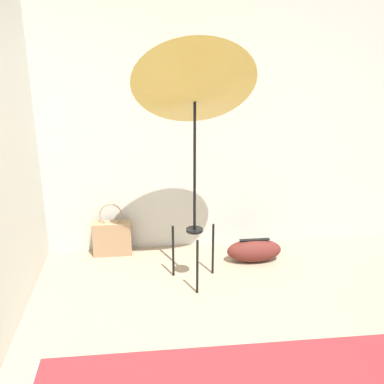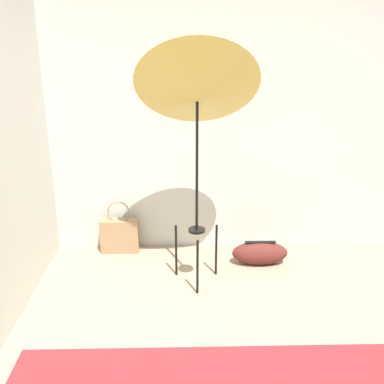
# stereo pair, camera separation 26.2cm
# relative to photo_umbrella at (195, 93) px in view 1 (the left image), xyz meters

# --- Properties ---
(wall_back) EXTENTS (8.00, 0.05, 2.60)m
(wall_back) POSITION_rel_photo_umbrella_xyz_m (0.04, 0.70, -0.25)
(wall_back) COLOR beige
(wall_back) RESTS_ON ground_plane
(photo_umbrella) EXTENTS (0.94, 0.75, 1.95)m
(photo_umbrella) POSITION_rel_photo_umbrella_xyz_m (0.00, 0.00, 0.00)
(photo_umbrella) COLOR black
(photo_umbrella) RESTS_ON ground_plane
(tote_bag) EXTENTS (0.35, 0.12, 0.50)m
(tote_bag) POSITION_rel_photo_umbrella_xyz_m (-0.71, 0.56, -1.38)
(tote_bag) COLOR #9E7A56
(tote_bag) RESTS_ON ground_plane
(duffel_bag) EXTENTS (0.50, 0.21, 0.22)m
(duffel_bag) POSITION_rel_photo_umbrella_xyz_m (0.58, 0.28, -1.45)
(duffel_bag) COLOR #5B231E
(duffel_bag) RESTS_ON ground_plane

